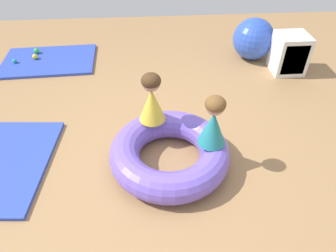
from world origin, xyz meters
name	(u,v)px	position (x,y,z in m)	size (l,w,h in m)	color
ground_plane	(156,154)	(0.00, 0.00, 0.00)	(8.00, 8.00, 0.00)	#9E7549
gym_mat_front	(49,61)	(-1.58, 2.16, 0.02)	(1.40, 0.96, 0.04)	#2D47B7
inflatable_cushion	(170,153)	(0.13, -0.15, 0.15)	(1.20, 1.20, 0.30)	#7056D1
child_in_teal	(213,121)	(0.53, -0.18, 0.55)	(0.30, 0.30, 0.52)	teal
child_in_yellow	(152,98)	(-0.02, 0.22, 0.56)	(0.38, 0.38, 0.54)	yellow
play_ball_teal	(15,61)	(-2.07, 2.09, 0.07)	(0.06, 0.06, 0.06)	teal
play_ball_green	(36,51)	(-1.82, 2.40, 0.08)	(0.08, 0.08, 0.08)	green
play_ball_yellow	(35,57)	(-1.79, 2.20, 0.08)	(0.08, 0.08, 0.08)	yellow
exercise_ball_large	(253,39)	(1.61, 2.06, 0.32)	(0.63, 0.63, 0.63)	blue
storage_cube	(290,54)	(2.01, 1.59, 0.28)	(0.44, 0.44, 0.56)	silver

